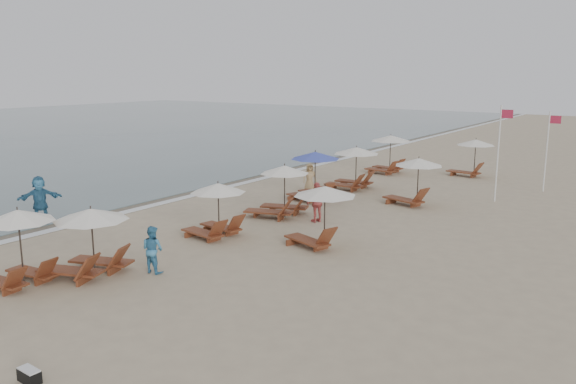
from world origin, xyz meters
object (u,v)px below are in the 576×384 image
Objects in this scene: beachgoer_mid_a at (153,249)px; beachgoer_far_a at (317,202)px; flag_pole_near at (499,149)px; duffel_bag at (29,375)px; lounger_station_3 at (279,193)px; inland_station_2 at (471,154)px; beachgoer_far_b at (310,177)px; lounger_station_5 at (352,168)px; lounger_station_6 at (387,153)px; waterline_walker at (40,199)px; lounger_station_2 at (214,210)px; inland_station_0 at (318,209)px; lounger_station_1 at (88,242)px; inland_station_1 at (412,177)px; lounger_station_4 at (312,174)px; lounger_station_0 at (17,247)px.

beachgoer_far_a is at bearing -100.13° from beachgoer_mid_a.
flag_pole_near is (5.04, 8.25, 1.72)m from beachgoer_far_a.
duffel_bag is (2.89, -5.96, -0.60)m from beachgoer_mid_a.
lounger_station_3 reaches higher than inland_station_2.
inland_station_2 is 1.82× the size of beachgoer_far_b.
lounger_station_6 is at bearing 95.82° from lounger_station_5.
flag_pole_near is at bearing 82.13° from duffel_bag.
flag_pole_near is at bearing -15.16° from waterline_walker.
inland_station_0 is at bearing 15.11° from lounger_station_2.
lounger_station_5 is at bearing 3.10° from beachgoer_far_b.
beachgoer_far_a is (1.92, 0.02, -0.17)m from lounger_station_3.
beachgoer_mid_a is at bearing -96.98° from inland_station_2.
duffel_bag is at bearing -47.30° from lounger_station_1.
lounger_station_1 is 1.57× the size of beachgoer_far_a.
lounger_station_1 is 1.78× the size of beachgoer_far_b.
lounger_station_5 is 4.58m from inland_station_1.
beachgoer_mid_a is (-2.91, -13.38, -0.60)m from inland_station_1.
beachgoer_far_b reaches higher than duffel_bag.
flag_pole_near reaches higher than inland_station_2.
lounger_station_6 is at bearing -158.77° from inland_station_2.
beachgoer_mid_a is at bearing -71.41° from waterline_walker.
lounger_station_4 is 9.00m from flag_pole_near.
lounger_station_2 is at bearing -91.95° from lounger_station_3.
duffel_bag is (1.94, -14.14, -0.70)m from beachgoer_far_a.
lounger_station_4 reaches higher than beachgoer_mid_a.
lounger_station_1 is at bearing 132.70° from duffel_bag.
lounger_station_6 is 20.91m from beachgoer_mid_a.
lounger_station_2 reaches higher than beachgoer_far_b.
waterline_walker is (-6.42, 4.79, -0.23)m from lounger_station_0.
beachgoer_far_b is at bearing 106.21° from duffel_bag.
inland_station_1 is 0.60× the size of flag_pole_near.
inland_station_1 reaches higher than waterline_walker.
duffel_bag is (4.42, -17.62, -1.14)m from lounger_station_4.
beachgoer_far_b is at bearing -127.36° from lounger_station_5.
waterline_walker is (-7.51, -13.48, -0.19)m from lounger_station_5.
lounger_station_3 is 1.00× the size of lounger_station_6.
lounger_station_6 reaches higher than lounger_station_0.
inland_station_1 is at bearing -24.08° from lounger_station_5.
lounger_station_6 is 5.05× the size of duffel_bag.
inland_station_1 is (3.89, 5.23, 0.33)m from lounger_station_3.
lounger_station_1 is at bearing -93.21° from lounger_station_2.
lounger_station_1 is 0.99× the size of inland_station_0.
flag_pole_near is (8.33, 19.45, 1.38)m from lounger_station_0.
lounger_station_6 is at bearing 10.00° from waterline_walker.
duffel_bag is (4.01, -10.08, -0.89)m from lounger_station_2.
inland_station_2 is 1.82× the size of beachgoer_mid_a.
lounger_station_2 is 0.94× the size of lounger_station_4.
inland_station_2 is at bearing -160.67° from beachgoer_far_a.
lounger_station_2 is 0.53× the size of flag_pole_near.
beachgoer_far_b is 2.83× the size of duffel_bag.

